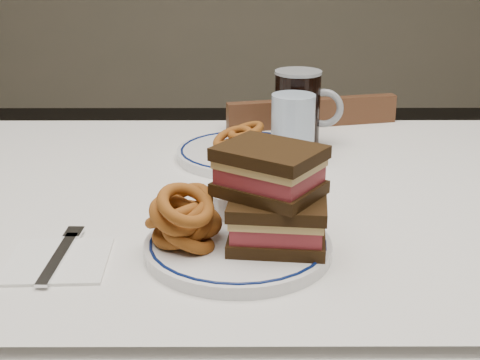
{
  "coord_description": "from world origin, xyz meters",
  "views": [
    {
      "loc": [
        0.03,
        -1.0,
        1.14
      ],
      "look_at": [
        0.03,
        -0.2,
        0.84
      ],
      "focal_mm": 50.0,
      "sensor_mm": 36.0,
      "label": 1
    }
  ],
  "objects_px": {
    "chair_far": "(294,236)",
    "far_plate": "(245,153)",
    "main_plate": "(238,246)",
    "reuben_sandwich": "(274,196)",
    "beer_mug": "(299,108)"
  },
  "relations": [
    {
      "from": "chair_far",
      "to": "far_plate",
      "type": "xyz_separation_m",
      "value": [
        -0.12,
        -0.32,
        0.32
      ]
    },
    {
      "from": "chair_far",
      "to": "far_plate",
      "type": "bearing_deg",
      "value": -111.34
    },
    {
      "from": "chair_far",
      "to": "main_plate",
      "type": "xyz_separation_m",
      "value": [
        -0.14,
        -0.71,
        0.32
      ]
    },
    {
      "from": "reuben_sandwich",
      "to": "beer_mug",
      "type": "relative_size",
      "value": 1.05
    },
    {
      "from": "chair_far",
      "to": "far_plate",
      "type": "distance_m",
      "value": 0.47
    },
    {
      "from": "beer_mug",
      "to": "reuben_sandwich",
      "type": "bearing_deg",
      "value": -98.85
    },
    {
      "from": "beer_mug",
      "to": "far_plate",
      "type": "distance_m",
      "value": 0.14
    },
    {
      "from": "reuben_sandwich",
      "to": "main_plate",
      "type": "bearing_deg",
      "value": 178.4
    },
    {
      "from": "main_plate",
      "to": "reuben_sandwich",
      "type": "height_order",
      "value": "reuben_sandwich"
    },
    {
      "from": "chair_far",
      "to": "main_plate",
      "type": "distance_m",
      "value": 0.79
    },
    {
      "from": "chair_far",
      "to": "reuben_sandwich",
      "type": "bearing_deg",
      "value": -97.4
    },
    {
      "from": "chair_far",
      "to": "beer_mug",
      "type": "height_order",
      "value": "beer_mug"
    },
    {
      "from": "reuben_sandwich",
      "to": "beer_mug",
      "type": "distance_m",
      "value": 0.47
    },
    {
      "from": "chair_far",
      "to": "beer_mug",
      "type": "relative_size",
      "value": 5.48
    },
    {
      "from": "chair_far",
      "to": "reuben_sandwich",
      "type": "relative_size",
      "value": 5.21
    }
  ]
}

